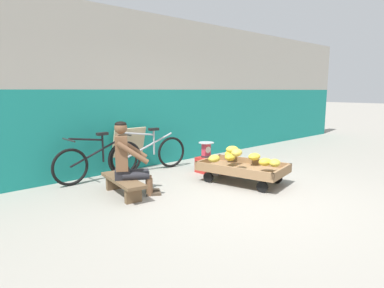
% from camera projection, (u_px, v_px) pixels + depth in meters
% --- Properties ---
extents(ground_plane, '(80.00, 80.00, 0.00)m').
position_uv_depth(ground_plane, '(251.00, 200.00, 4.85)').
color(ground_plane, gray).
extents(back_wall, '(16.00, 0.30, 3.12)m').
position_uv_depth(back_wall, '(138.00, 92.00, 6.75)').
color(back_wall, '#19847A').
rests_on(back_wall, ground).
extents(banana_cart, '(1.13, 1.59, 0.36)m').
position_uv_depth(banana_cart, '(243.00, 169.00, 5.71)').
color(banana_cart, '#8E6B47').
rests_on(banana_cart, ground).
extents(banana_pile, '(0.91, 1.25, 0.26)m').
position_uv_depth(banana_pile, '(242.00, 156.00, 5.72)').
color(banana_pile, gold).
rests_on(banana_pile, banana_cart).
extents(low_bench, '(0.46, 1.13, 0.27)m').
position_uv_depth(low_bench, '(123.00, 183.00, 5.02)').
color(low_bench, brown).
rests_on(low_bench, ground).
extents(vendor_seated, '(0.74, 0.65, 1.14)m').
position_uv_depth(vendor_seated, '(128.00, 159.00, 4.98)').
color(vendor_seated, brown).
rests_on(vendor_seated, ground).
extents(plastic_crate, '(0.36, 0.28, 0.30)m').
position_uv_depth(plastic_crate, '(206.00, 164.00, 6.48)').
color(plastic_crate, red).
rests_on(plastic_crate, ground).
extents(weighing_scale, '(0.30, 0.30, 0.29)m').
position_uv_depth(weighing_scale, '(206.00, 149.00, 6.43)').
color(weighing_scale, '#28282D').
rests_on(weighing_scale, plastic_crate).
extents(bicycle_near_left, '(1.66, 0.48, 0.86)m').
position_uv_depth(bicycle_near_left, '(98.00, 161.00, 5.86)').
color(bicycle_near_left, black).
rests_on(bicycle_near_left, ground).
extents(bicycle_far_left, '(1.66, 0.48, 0.86)m').
position_uv_depth(bicycle_far_left, '(150.00, 153.00, 6.55)').
color(bicycle_far_left, black).
rests_on(bicycle_far_left, ground).
extents(sign_board, '(0.70, 0.27, 0.87)m').
position_uv_depth(sign_board, '(128.00, 149.00, 6.55)').
color(sign_board, '#C6B289').
rests_on(sign_board, ground).
extents(shopping_bag, '(0.18, 0.12, 0.24)m').
position_uv_depth(shopping_bag, '(212.00, 170.00, 6.17)').
color(shopping_bag, silver).
rests_on(shopping_bag, ground).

